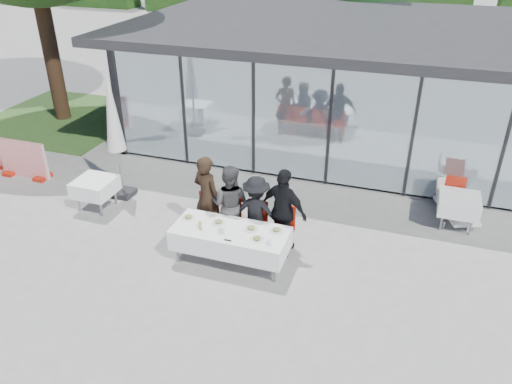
% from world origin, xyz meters
% --- Properties ---
extents(ground, '(90.00, 90.00, 0.00)m').
position_xyz_m(ground, '(0.00, 0.00, 0.00)').
color(ground, gray).
rests_on(ground, ground).
extents(pavilion, '(14.80, 8.80, 3.44)m').
position_xyz_m(pavilion, '(2.00, 8.16, 2.15)').
color(pavilion, gray).
rests_on(pavilion, ground).
extents(dining_table, '(2.26, 0.96, 0.75)m').
position_xyz_m(dining_table, '(-0.09, 0.21, 0.54)').
color(dining_table, white).
rests_on(dining_table, ground).
extents(diner_a, '(0.85, 0.85, 1.84)m').
position_xyz_m(diner_a, '(-0.90, 0.97, 0.92)').
color(diner_a, '#2F2015').
rests_on(diner_a, ground).
extents(diner_chair_a, '(0.44, 0.44, 0.97)m').
position_xyz_m(diner_chair_a, '(-0.90, 0.96, 0.54)').
color(diner_chair_a, '#B31D0B').
rests_on(diner_chair_a, ground).
extents(diner_b, '(0.85, 0.85, 1.71)m').
position_xyz_m(diner_b, '(-0.40, 0.97, 0.85)').
color(diner_b, '#4C4C4C').
rests_on(diner_b, ground).
extents(diner_chair_b, '(0.44, 0.44, 0.97)m').
position_xyz_m(diner_chair_b, '(-0.40, 0.96, 0.54)').
color(diner_chair_b, '#B31D0B').
rests_on(diner_chair_b, ground).
extents(diner_c, '(1.03, 1.03, 1.55)m').
position_xyz_m(diner_c, '(0.18, 0.97, 0.77)').
color(diner_c, black).
rests_on(diner_c, ground).
extents(diner_chair_c, '(0.44, 0.44, 0.97)m').
position_xyz_m(diner_chair_c, '(0.18, 0.96, 0.54)').
color(diner_chair_c, '#B31D0B').
rests_on(diner_chair_c, ground).
extents(diner_d, '(1.35, 1.35, 1.80)m').
position_xyz_m(diner_d, '(0.76, 0.97, 0.90)').
color(diner_d, black).
rests_on(diner_d, ground).
extents(diner_chair_d, '(0.44, 0.44, 0.97)m').
position_xyz_m(diner_chair_d, '(0.76, 0.96, 0.54)').
color(diner_chair_d, '#B31D0B').
rests_on(diner_chair_d, ground).
extents(plate_a, '(0.28, 0.28, 0.07)m').
position_xyz_m(plate_a, '(-1.03, 0.32, 0.77)').
color(plate_a, silver).
rests_on(plate_a, dining_table).
extents(plate_b, '(0.28, 0.28, 0.07)m').
position_xyz_m(plate_b, '(-0.39, 0.34, 0.77)').
color(plate_b, silver).
rests_on(plate_b, dining_table).
extents(plate_c, '(0.28, 0.28, 0.07)m').
position_xyz_m(plate_c, '(0.29, 0.33, 0.77)').
color(plate_c, silver).
rests_on(plate_c, dining_table).
extents(plate_d, '(0.28, 0.28, 0.07)m').
position_xyz_m(plate_d, '(0.77, 0.43, 0.77)').
color(plate_d, silver).
rests_on(plate_d, dining_table).
extents(plate_extra, '(0.28, 0.28, 0.07)m').
position_xyz_m(plate_extra, '(0.51, 0.03, 0.77)').
color(plate_extra, silver).
rests_on(plate_extra, dining_table).
extents(juice_bottle, '(0.06, 0.06, 0.16)m').
position_xyz_m(juice_bottle, '(-0.65, 0.04, 0.83)').
color(juice_bottle, '#8CB049').
rests_on(juice_bottle, dining_table).
extents(drinking_glasses, '(1.06, 0.17, 0.10)m').
position_xyz_m(drinking_glasses, '(0.13, -0.01, 0.80)').
color(drinking_glasses, silver).
rests_on(drinking_glasses, dining_table).
extents(folded_eyeglasses, '(0.14, 0.03, 0.01)m').
position_xyz_m(folded_eyeglasses, '(0.00, -0.16, 0.76)').
color(folded_eyeglasses, black).
rests_on(folded_eyeglasses, dining_table).
extents(spare_table_left, '(0.86, 0.86, 0.74)m').
position_xyz_m(spare_table_left, '(-3.83, 1.17, 0.55)').
color(spare_table_left, white).
rests_on(spare_table_left, ground).
extents(spare_table_right, '(0.86, 0.86, 0.74)m').
position_xyz_m(spare_table_right, '(4.15, 3.02, 0.55)').
color(spare_table_right, white).
rests_on(spare_table_right, ground).
extents(spare_chair_b, '(0.45, 0.45, 0.97)m').
position_xyz_m(spare_chair_b, '(4.04, 3.62, 0.54)').
color(spare_chair_b, '#B31D0B').
rests_on(spare_chair_b, ground).
extents(market_umbrella, '(0.50, 0.50, 3.00)m').
position_xyz_m(market_umbrella, '(-3.59, 1.89, 1.94)').
color(market_umbrella, black).
rests_on(market_umbrella, ground).
extents(lounger, '(1.03, 1.46, 0.72)m').
position_xyz_m(lounger, '(4.12, 3.55, 0.26)').
color(lounger, white).
rests_on(lounger, ground).
extents(grass_patch, '(5.00, 5.00, 0.02)m').
position_xyz_m(grass_patch, '(-8.50, 6.00, 0.01)').
color(grass_patch, '#385926').
rests_on(grass_patch, ground).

